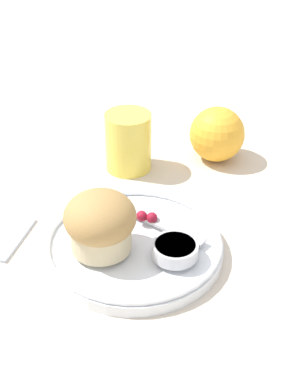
# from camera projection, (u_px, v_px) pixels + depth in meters

# --- Properties ---
(ground_plane) EXTENTS (3.00, 3.00, 0.00)m
(ground_plane) POSITION_uv_depth(u_px,v_px,m) (126.00, 246.00, 0.64)
(ground_plane) COLOR beige
(plate) EXTENTS (0.21, 0.21, 0.02)m
(plate) POSITION_uv_depth(u_px,v_px,m) (134.00, 245.00, 0.63)
(plate) COLOR white
(plate) RESTS_ON ground_plane
(muffin) EXTENTS (0.08, 0.08, 0.07)m
(muffin) POSITION_uv_depth(u_px,v_px,m) (100.00, 223.00, 0.59)
(muffin) COLOR beige
(muffin) RESTS_ON plate
(cream_ramekin) EXTENTS (0.05, 0.05, 0.02)m
(cream_ramekin) POSITION_uv_depth(u_px,v_px,m) (175.00, 249.00, 0.59)
(cream_ramekin) COLOR silver
(cream_ramekin) RESTS_ON plate
(berry_pair) EXTENTS (0.03, 0.01, 0.01)m
(berry_pair) POSITION_uv_depth(u_px,v_px,m) (147.00, 217.00, 0.65)
(berry_pair) COLOR maroon
(berry_pair) RESTS_ON plate
(butter_knife) EXTENTS (0.15, 0.07, 0.00)m
(butter_knife) POSITION_uv_depth(u_px,v_px,m) (151.00, 219.00, 0.65)
(butter_knife) COLOR #B7B7BC
(butter_knife) RESTS_ON plate
(orange_fruit) EXTENTS (0.08, 0.08, 0.08)m
(orange_fruit) POSITION_uv_depth(u_px,v_px,m) (217.00, 134.00, 0.79)
(orange_fruit) COLOR #F4A82D
(orange_fruit) RESTS_ON ground_plane
(juice_glass) EXTENTS (0.07, 0.07, 0.09)m
(juice_glass) POSITION_uv_depth(u_px,v_px,m) (128.00, 142.00, 0.77)
(juice_glass) COLOR #EAD14C
(juice_glass) RESTS_ON ground_plane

